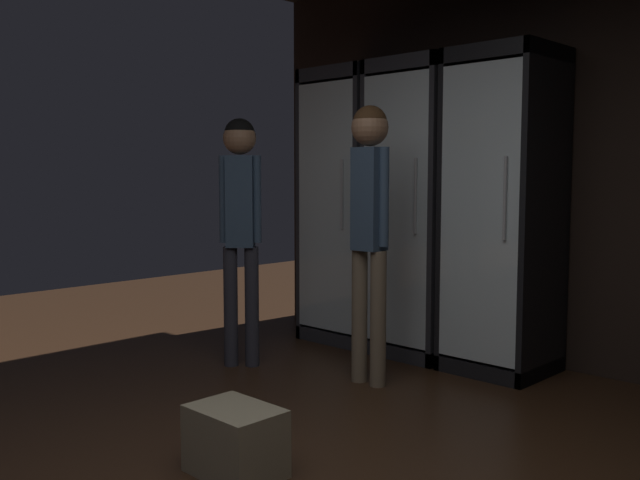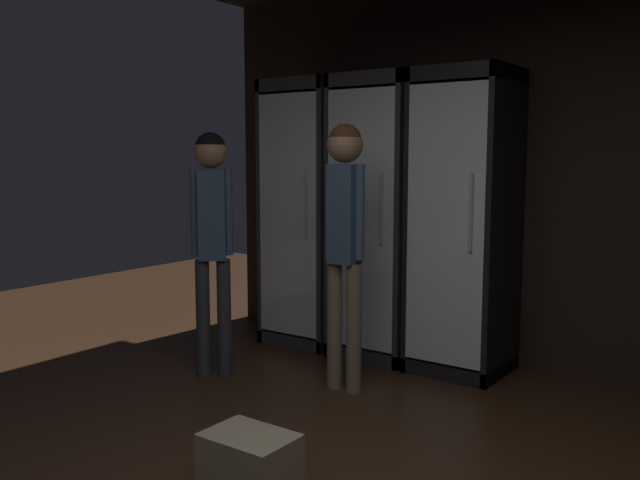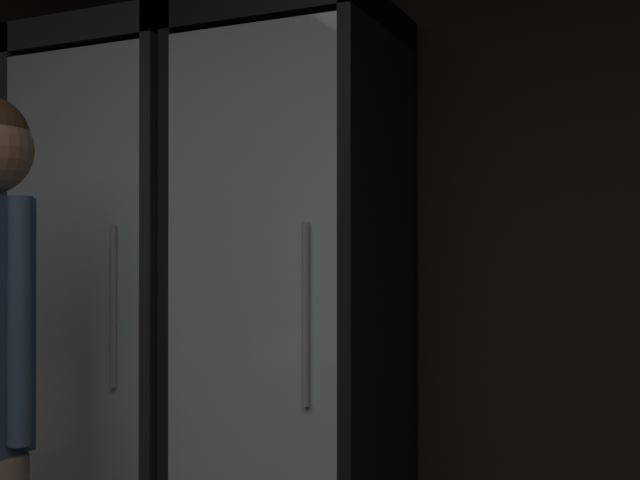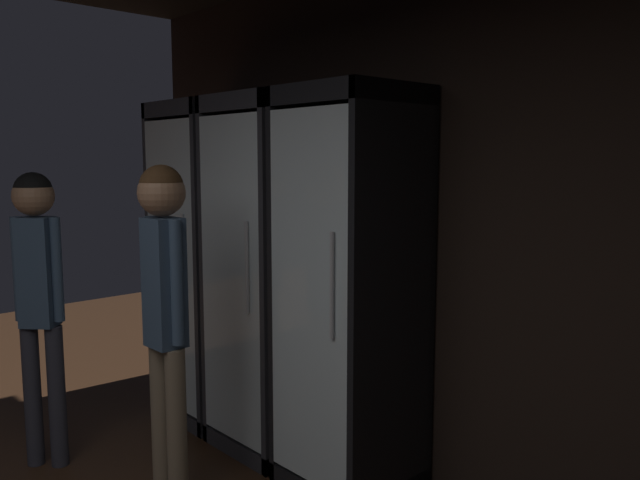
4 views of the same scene
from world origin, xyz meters
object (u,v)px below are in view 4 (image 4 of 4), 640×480
cooler_far_left (128,114)px  shopper_far (98,284)px  cooler_left (284,158)px  cooler_center (510,228)px

cooler_far_left → shopper_far: 1.37m
cooler_left → cooler_center: same height
cooler_far_left → cooler_center: (1.63, 0.00, -0.00)m
cooler_far_left → cooler_left: size_ratio=1.00×
cooler_center → cooler_far_left: bearing=-179.9°
cooler_far_left → shopper_far: bearing=-41.3°
cooler_far_left → cooler_left: same height
cooler_center → cooler_left: bearing=-179.9°
cooler_center → shopper_far: (-0.60, -0.90, 0.03)m
cooler_left → cooler_center: bearing=0.1°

